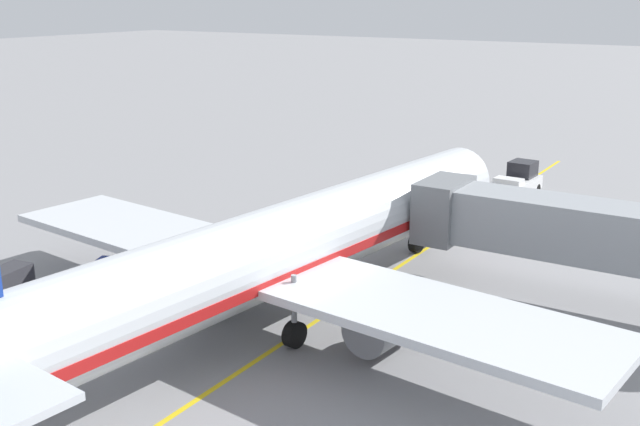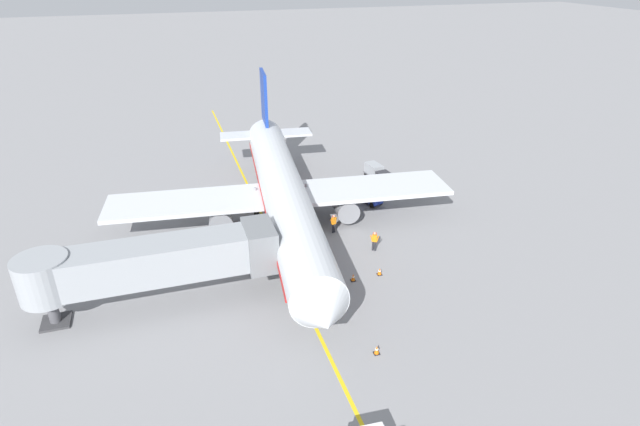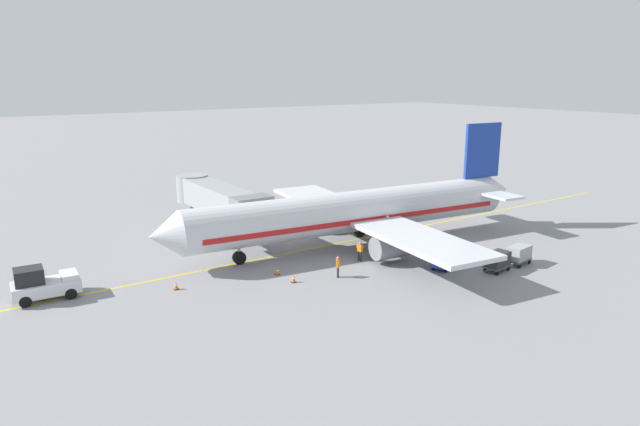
# 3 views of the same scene
# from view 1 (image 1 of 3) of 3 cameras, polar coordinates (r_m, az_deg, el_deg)

# --- Properties ---
(ground_plane) EXTENTS (400.00, 400.00, 0.00)m
(ground_plane) POSITION_cam_1_polar(r_m,az_deg,el_deg) (32.94, -1.20, -8.67)
(ground_plane) COLOR gray
(gate_lead_in_line) EXTENTS (0.24, 80.00, 0.01)m
(gate_lead_in_line) POSITION_cam_1_polar(r_m,az_deg,el_deg) (32.94, -1.20, -8.67)
(gate_lead_in_line) COLOR gold
(gate_lead_in_line) RESTS_ON ground
(parked_airliner) EXTENTS (30.39, 37.35, 10.63)m
(parked_airliner) POSITION_cam_1_polar(r_m,az_deg,el_deg) (32.81, -3.10, -2.80)
(parked_airliner) COLOR silver
(parked_airliner) RESTS_ON ground
(jet_bridge) EXTENTS (16.40, 3.50, 4.98)m
(jet_bridge) POSITION_cam_1_polar(r_m,az_deg,el_deg) (36.35, 19.62, -1.39)
(jet_bridge) COLOR #93999E
(jet_bridge) RESTS_ON ground
(pushback_tractor) EXTENTS (2.46, 4.52, 2.40)m
(pushback_tractor) POSITION_cam_1_polar(r_m,az_deg,el_deg) (55.29, 14.55, 2.30)
(pushback_tractor) COLOR silver
(pushback_tractor) RESTS_ON ground
(baggage_tug_lead) EXTENTS (2.05, 2.77, 1.62)m
(baggage_tug_lead) POSITION_cam_1_polar(r_m,az_deg,el_deg) (38.07, -15.93, -4.66)
(baggage_tug_lead) COLOR #1E339E
(baggage_tug_lead) RESTS_ON ground
(baggage_cart_front) EXTENTS (1.60, 2.97, 1.58)m
(baggage_cart_front) POSITION_cam_1_polar(r_m,az_deg,el_deg) (38.40, -22.25, -4.71)
(baggage_cart_front) COLOR #4C4C51
(baggage_cart_front) RESTS_ON ground
(ground_crew_wing_walker) EXTENTS (0.70, 0.37, 1.69)m
(ground_crew_wing_walker) POSITION_cam_1_polar(r_m,az_deg,el_deg) (37.64, -5.44, -3.93)
(ground_crew_wing_walker) COLOR #232328
(ground_crew_wing_walker) RESTS_ON ground
(ground_crew_loader) EXTENTS (0.67, 0.44, 1.69)m
(ground_crew_loader) POSITION_cam_1_polar(r_m,az_deg,el_deg) (41.78, -4.60, -1.86)
(ground_crew_loader) COLOR #232328
(ground_crew_loader) RESTS_ON ground
(ground_crew_marshaller) EXTENTS (0.57, 0.58, 1.69)m
(ground_crew_marshaller) POSITION_cam_1_polar(r_m,az_deg,el_deg) (35.02, -15.47, -6.04)
(ground_crew_marshaller) COLOR #232328
(ground_crew_marshaller) RESTS_ON ground
(safety_cone_nose_left) EXTENTS (0.36, 0.36, 0.59)m
(safety_cone_nose_left) POSITION_cam_1_polar(r_m,az_deg,el_deg) (49.14, 7.66, -0.00)
(safety_cone_nose_left) COLOR black
(safety_cone_nose_left) RESTS_ON ground
(safety_cone_nose_right) EXTENTS (0.36, 0.36, 0.59)m
(safety_cone_nose_right) POSITION_cam_1_polar(r_m,az_deg,el_deg) (43.16, 1.66, -2.15)
(safety_cone_nose_right) COLOR black
(safety_cone_nose_right) RESTS_ON ground
(safety_cone_wing_tip) EXTENTS (0.36, 0.36, 0.59)m
(safety_cone_wing_tip) POSITION_cam_1_polar(r_m,az_deg,el_deg) (44.13, -0.89, -1.73)
(safety_cone_wing_tip) COLOR black
(safety_cone_wing_tip) RESTS_ON ground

